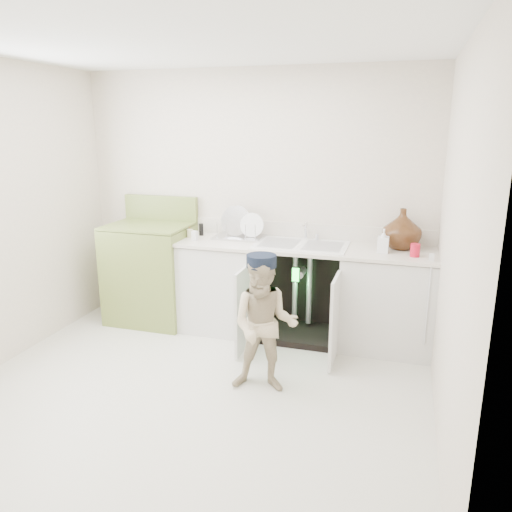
# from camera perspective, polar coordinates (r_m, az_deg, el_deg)

# --- Properties ---
(ground) EXTENTS (3.50, 3.50, 0.00)m
(ground) POSITION_cam_1_polar(r_m,az_deg,el_deg) (4.02, -6.80, -14.75)
(ground) COLOR beige
(ground) RESTS_ON ground
(room_shell) EXTENTS (6.00, 5.50, 1.26)m
(room_shell) POSITION_cam_1_polar(r_m,az_deg,el_deg) (3.58, -7.41, 2.94)
(room_shell) COLOR beige
(room_shell) RESTS_ON ground
(counter_run) EXTENTS (2.44, 1.02, 1.26)m
(counter_run) POSITION_cam_1_polar(r_m,az_deg,el_deg) (4.73, 5.51, -3.69)
(counter_run) COLOR silver
(counter_run) RESTS_ON ground
(avocado_stove) EXTENTS (0.81, 0.65, 1.26)m
(avocado_stove) POSITION_cam_1_polar(r_m,az_deg,el_deg) (5.22, -11.88, -1.73)
(avocado_stove) COLOR olive
(avocado_stove) RESTS_ON ground
(repair_worker) EXTENTS (0.56, 0.95, 1.06)m
(repair_worker) POSITION_cam_1_polar(r_m,az_deg,el_deg) (3.76, 0.98, -7.78)
(repair_worker) COLOR beige
(repair_worker) RESTS_ON ground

